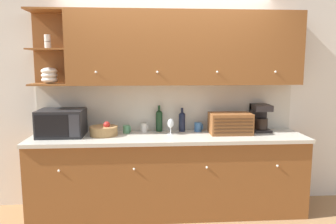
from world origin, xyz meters
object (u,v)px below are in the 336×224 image
at_px(mug_blue_second, 144,128).
at_px(mug, 198,127).
at_px(fruit_basket, 104,131).
at_px(second_wine_bottle, 159,120).
at_px(microwave, 62,123).
at_px(wine_bottle, 182,121).
at_px(bread_box, 230,123).
at_px(coffee_maker, 260,117).
at_px(wine_glass, 171,124).
at_px(mug_patterned_third, 127,129).

bearing_deg(mug_blue_second, mug, -2.51).
relative_size(fruit_basket, second_wine_bottle, 1.00).
height_order(microwave, wine_bottle, microwave).
height_order(fruit_basket, second_wine_bottle, second_wine_bottle).
distance_m(fruit_basket, mug, 1.12).
distance_m(bread_box, coffee_maker, 0.43).
bearing_deg(bread_box, coffee_maker, 20.03).
bearing_deg(mug_blue_second, wine_bottle, -1.71).
bearing_deg(mug_blue_second, wine_glass, -31.17).
xyz_separation_m(wine_bottle, bread_box, (0.55, -0.18, -0.01)).
bearing_deg(wine_bottle, mug_blue_second, 178.29).
height_order(fruit_basket, mug, fruit_basket).
distance_m(wine_bottle, bread_box, 0.57).
bearing_deg(mug_patterned_third, wine_bottle, 4.75).
bearing_deg(mug_blue_second, mug_patterned_third, -161.82).
relative_size(mug, bread_box, 0.23).
relative_size(fruit_basket, mug_blue_second, 3.16).
bearing_deg(bread_box, fruit_basket, 179.33).
height_order(fruit_basket, coffee_maker, coffee_maker).
bearing_deg(microwave, coffee_maker, 3.06).
distance_m(mug_blue_second, bread_box, 1.02).
bearing_deg(wine_glass, coffee_maker, 7.27).
bearing_deg(bread_box, wine_bottle, 162.14).
bearing_deg(mug, wine_bottle, 175.66).
xyz_separation_m(mug_blue_second, bread_box, (1.00, -0.19, 0.07)).
distance_m(wine_glass, coffee_maker, 1.11).
height_order(second_wine_bottle, bread_box, second_wine_bottle).
bearing_deg(second_wine_bottle, mug, -5.24).
bearing_deg(wine_glass, microwave, 179.26).
xyz_separation_m(wine_glass, wine_bottle, (0.15, 0.17, 0.01)).
bearing_deg(mug, mug_patterned_third, -177.33).
relative_size(microwave, coffee_maker, 1.54).
height_order(wine_glass, bread_box, bread_box).
height_order(microwave, second_wine_bottle, second_wine_bottle).
relative_size(mug_patterned_third, mug, 0.87).
relative_size(wine_bottle, bread_box, 0.60).
distance_m(mug_patterned_third, mug, 0.86).
xyz_separation_m(microwave, wine_glass, (1.24, -0.02, -0.03)).
height_order(mug_patterned_third, mug, mug).
height_order(microwave, wine_glass, microwave).
distance_m(mug_blue_second, wine_bottle, 0.46).
xyz_separation_m(wine_glass, mug, (0.35, 0.15, -0.07)).
xyz_separation_m(second_wine_bottle, mug, (0.47, -0.04, -0.09)).
bearing_deg(microwave, mug_blue_second, 10.12).
height_order(microwave, fruit_basket, microwave).
xyz_separation_m(mug_blue_second, mug, (0.65, -0.03, 0.00)).
xyz_separation_m(mug_blue_second, wine_bottle, (0.45, -0.01, 0.08)).
distance_m(wine_glass, mug, 0.39).
height_order(microwave, bread_box, microwave).
bearing_deg(coffee_maker, mug_blue_second, 178.30).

